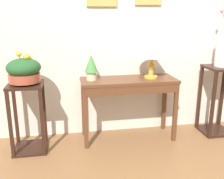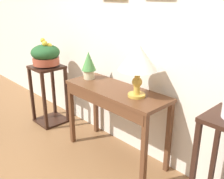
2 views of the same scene
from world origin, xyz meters
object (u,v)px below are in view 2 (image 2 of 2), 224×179
at_px(console_table, 114,100).
at_px(potted_plant_on_console, 89,64).
at_px(pedestal_stand_left, 49,95).
at_px(table_lamp, 138,59).
at_px(planter_bowl_wide_left, 46,55).

height_order(console_table, potted_plant_on_console, potted_plant_on_console).
bearing_deg(potted_plant_on_console, pedestal_stand_left, -171.59).
distance_m(console_table, pedestal_stand_left, 1.20).
distance_m(table_lamp, planter_bowl_wide_left, 1.46).
height_order(potted_plant_on_console, planter_bowl_wide_left, planter_bowl_wide_left).
distance_m(potted_plant_on_console, pedestal_stand_left, 0.91).
relative_size(pedestal_stand_left, planter_bowl_wide_left, 2.20).
bearing_deg(table_lamp, console_table, -175.03).
relative_size(console_table, pedestal_stand_left, 1.44).
xyz_separation_m(console_table, potted_plant_on_console, (-0.44, 0.04, 0.28)).
distance_m(table_lamp, pedestal_stand_left, 1.62).
bearing_deg(table_lamp, pedestal_stand_left, -176.36).
xyz_separation_m(potted_plant_on_console, pedestal_stand_left, (-0.73, -0.11, -0.54)).
height_order(table_lamp, planter_bowl_wide_left, table_lamp).
bearing_deg(table_lamp, potted_plant_on_console, 178.74).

